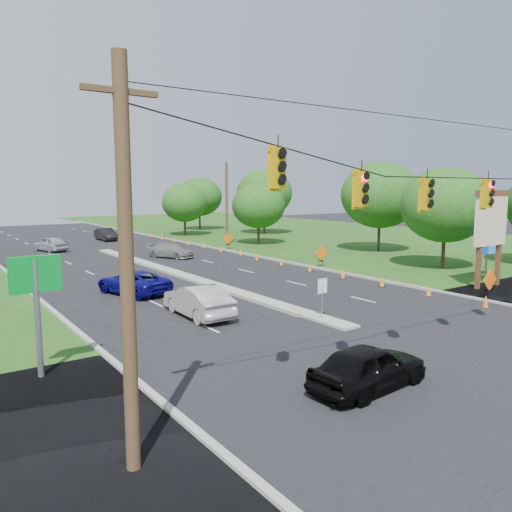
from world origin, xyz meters
TOP-DOWN VIEW (x-y plane):
  - ground at (0.00, 0.00)m, footprint 160.00×160.00m
  - grass_right at (30.00, 20.00)m, footprint 40.00×160.00m
  - cross_street at (0.00, 0.00)m, footprint 160.00×14.00m
  - curb_left at (-10.10, 30.00)m, footprint 0.25×110.00m
  - curb_right at (10.10, 30.00)m, footprint 0.25×110.00m
  - median at (0.00, 21.00)m, footprint 1.00×34.00m
  - median_sign at (0.00, 6.00)m, footprint 0.55×0.06m
  - signal_span at (-0.05, -1.00)m, footprint 25.60×0.32m
  - utility_pole_far_right at (12.50, 35.00)m, footprint 0.28×0.28m
  - pylon_sign at (14.31, 6.20)m, footprint 5.90×2.30m
  - cone_0 at (8.78, 3.00)m, footprint 0.32×0.32m
  - cone_1 at (8.78, 6.50)m, footprint 0.32×0.32m
  - cone_2 at (8.78, 10.00)m, footprint 0.32×0.32m
  - cone_3 at (8.78, 13.50)m, footprint 0.32×0.32m
  - cone_4 at (8.78, 17.00)m, footprint 0.32×0.32m
  - cone_5 at (8.78, 20.50)m, footprint 0.32×0.32m
  - cone_6 at (8.78, 24.00)m, footprint 0.32×0.32m
  - cone_7 at (9.38, 27.50)m, footprint 0.32×0.32m
  - cone_8 at (9.38, 31.00)m, footprint 0.32×0.32m
  - cone_9 at (9.38, 34.50)m, footprint 0.32×0.32m
  - cone_10 at (9.38, 38.00)m, footprint 0.32×0.32m
  - cone_11 at (9.38, 41.50)m, footprint 0.32×0.32m
  - cone_12 at (9.38, 45.00)m, footprint 0.32×0.32m
  - cone_13 at (9.38, 48.50)m, footprint 0.32×0.32m
  - work_sign_0 at (10.80, 4.00)m, footprint 1.27×0.58m
  - work_sign_1 at (10.80, 18.00)m, footprint 1.27×0.58m
  - work_sign_2 at (10.80, 32.00)m, footprint 1.27×0.58m
  - tree_7 at (18.00, 12.00)m, footprint 6.72×6.72m
  - tree_8 at (22.00, 22.00)m, footprint 7.56×7.56m
  - tree_9 at (16.00, 34.00)m, footprint 5.88×5.88m
  - tree_10 at (24.00, 44.00)m, footprint 7.56×7.56m
  - tree_11 at (20.00, 55.00)m, footprint 6.72×6.72m
  - tree_12 at (14.00, 48.00)m, footprint 5.88×5.88m
  - black_sedan at (-4.31, -0.87)m, footprint 4.44×2.06m
  - white_sedan at (-4.40, 10.13)m, footprint 1.78×4.83m
  - blue_pickup at (-5.05, 17.03)m, footprint 3.63×5.47m
  - silver_car_far at (3.50, 29.99)m, footprint 3.48×4.81m
  - silver_car_oncoming at (-4.34, 41.07)m, footprint 2.92×4.63m
  - dark_car_receding at (3.55, 48.23)m, footprint 1.61×4.53m

SIDE VIEW (x-z plane):
  - ground at x=0.00m, z-range 0.00..0.00m
  - grass_right at x=30.00m, z-range -0.03..0.03m
  - cross_street at x=0.00m, z-range -0.01..0.01m
  - curb_left at x=-10.10m, z-range -0.08..0.08m
  - curb_right at x=10.10m, z-range -0.08..0.08m
  - median at x=0.00m, z-range -0.09..0.09m
  - cone_0 at x=8.78m, z-range 0.00..0.70m
  - cone_1 at x=8.78m, z-range 0.00..0.70m
  - cone_2 at x=8.78m, z-range 0.00..0.70m
  - cone_3 at x=8.78m, z-range 0.00..0.70m
  - cone_4 at x=8.78m, z-range 0.00..0.70m
  - cone_5 at x=8.78m, z-range 0.00..0.70m
  - cone_6 at x=8.78m, z-range 0.00..0.70m
  - cone_7 at x=9.38m, z-range 0.00..0.70m
  - cone_8 at x=9.38m, z-range 0.00..0.70m
  - cone_9 at x=9.38m, z-range 0.00..0.70m
  - cone_10 at x=9.38m, z-range 0.00..0.70m
  - cone_11 at x=9.38m, z-range 0.00..0.70m
  - cone_12 at x=9.38m, z-range 0.00..0.70m
  - cone_13 at x=9.38m, z-range 0.00..0.70m
  - silver_car_far at x=3.50m, z-range 0.00..1.29m
  - blue_pickup at x=-5.05m, z-range 0.00..1.40m
  - silver_car_oncoming at x=-4.34m, z-range 0.00..1.47m
  - black_sedan at x=-4.31m, z-range 0.00..1.47m
  - dark_car_receding at x=3.55m, z-range 0.00..1.49m
  - white_sedan at x=-4.40m, z-range 0.00..1.58m
  - work_sign_0 at x=10.80m, z-range 0.41..1.78m
  - work_sign_1 at x=10.80m, z-range 0.41..1.78m
  - work_sign_2 at x=10.80m, z-range 0.41..1.78m
  - median_sign at x=0.00m, z-range 0.44..2.49m
  - pylon_sign at x=14.31m, z-range 0.94..7.06m
  - tree_9 at x=16.00m, z-range 0.91..7.77m
  - tree_12 at x=14.00m, z-range 0.91..7.77m
  - utility_pole_far_right at x=12.50m, z-range 0.00..9.00m
  - tree_7 at x=18.00m, z-range 1.04..8.88m
  - tree_11 at x=20.00m, z-range 1.04..8.88m
  - signal_span at x=-0.05m, z-range 0.47..9.47m
  - tree_8 at x=22.00m, z-range 1.17..9.99m
  - tree_10 at x=24.00m, z-range 1.17..9.99m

